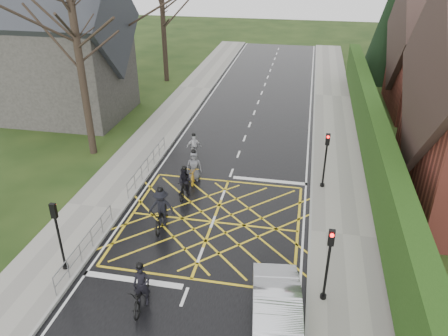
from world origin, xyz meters
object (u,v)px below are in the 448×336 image
(cyclist_rear, at_px, (142,292))
(cyclist_back, at_px, (185,185))
(cyclist_mid, at_px, (161,212))
(cyclist_front, at_px, (194,149))
(cyclist_lead, at_px, (194,170))
(car, at_px, (277,316))

(cyclist_rear, bearing_deg, cyclist_back, 88.02)
(cyclist_back, height_order, cyclist_mid, cyclist_mid)
(cyclist_front, bearing_deg, cyclist_lead, -94.49)
(cyclist_back, distance_m, car, 9.73)
(cyclist_rear, relative_size, cyclist_lead, 1.00)
(cyclist_back, xyz_separation_m, cyclist_mid, (-0.34, -2.79, 0.10))
(cyclist_rear, distance_m, cyclist_lead, 9.42)
(cyclist_mid, xyz_separation_m, cyclist_lead, (0.38, 4.51, -0.11))
(cyclist_mid, bearing_deg, car, -48.38)
(cyclist_front, distance_m, cyclist_lead, 2.78)
(cyclist_mid, height_order, cyclist_lead, cyclist_mid)
(cyclist_rear, xyz_separation_m, cyclist_back, (-0.52, 7.69, 0.05))
(cyclist_front, bearing_deg, cyclist_rear, -103.61)
(cyclist_back, distance_m, cyclist_mid, 2.82)
(cyclist_mid, distance_m, cyclist_lead, 4.53)
(cyclist_back, height_order, cyclist_lead, cyclist_lead)
(cyclist_rear, relative_size, cyclist_back, 1.14)
(cyclist_rear, bearing_deg, cyclist_mid, 94.16)
(cyclist_mid, bearing_deg, cyclist_rear, -85.96)
(cyclist_rear, bearing_deg, cyclist_lead, 87.06)
(car, bearing_deg, cyclist_lead, 111.57)
(cyclist_front, bearing_deg, cyclist_back, -100.64)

